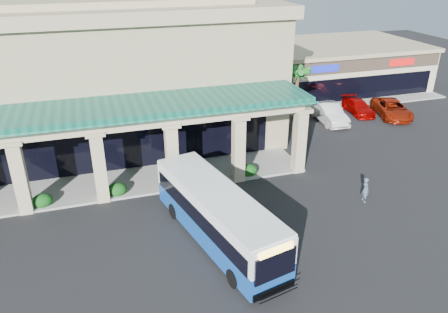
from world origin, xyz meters
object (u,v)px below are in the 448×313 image
object	(u,v)px
pedestrian	(365,190)
transit_bus	(217,216)
car_gray	(392,109)
car_red	(358,107)
car_white	(329,113)

from	to	relation	value
pedestrian	transit_bus	bearing A→B (deg)	102.48
pedestrian	car_gray	size ratio (longest dim) A/B	0.29
pedestrian	car_red	distance (m)	17.01
pedestrian	car_gray	distance (m)	17.16
transit_bus	car_gray	size ratio (longest dim) A/B	1.94
car_white	car_gray	size ratio (longest dim) A/B	0.93
car_white	car_red	bearing A→B (deg)	22.47
transit_bus	car_white	xyz separation A→B (m)	(15.02, 14.30, -0.66)
car_red	transit_bus	bearing A→B (deg)	-134.62
pedestrian	car_white	size ratio (longest dim) A/B	0.31
car_gray	car_white	bearing A→B (deg)	-167.80
transit_bus	car_gray	bearing A→B (deg)	20.23
transit_bus	car_white	bearing A→B (deg)	31.04
car_red	car_gray	xyz separation A→B (m)	(2.55, -1.72, 0.12)
pedestrian	car_red	bearing A→B (deg)	-25.64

